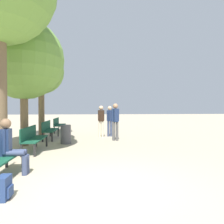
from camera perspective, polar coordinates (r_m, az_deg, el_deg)
The scene contains 12 objects.
ground_plane at distance 4.57m, azimuth -4.11°, elevation -18.96°, with size 80.00×80.00×0.00m, color tan.
bench_row_1 at distance 8.32m, azimuth -20.05°, elevation -6.13°, with size 0.50×1.89×0.87m.
bench_row_2 at distance 11.20m, azimuth -16.13°, elevation -4.16°, with size 0.50×1.89×0.87m.
bench_row_3 at distance 14.12m, azimuth -13.82°, elevation -3.00°, with size 0.50×1.89×0.87m.
tree_row_1 at distance 9.70m, azimuth -22.07°, elevation 12.52°, with size 3.22×3.22×5.10m.
tree_row_2 at distance 12.55m, azimuth -18.03°, elevation 9.93°, with size 2.45×2.45×4.73m.
person_seated at distance 5.66m, azimuth -24.82°, elevation -7.82°, with size 0.62×0.35×1.32m.
backpack at distance 4.37m, azimuth -26.39°, elevation -17.36°, with size 0.22×0.33×0.40m.
pedestrian_near at distance 10.16m, azimuth 0.89°, elevation -1.94°, with size 0.35×0.30×1.74m.
pedestrian_mid at distance 11.28m, azimuth -2.85°, elevation -1.89°, with size 0.33×0.22×1.64m.
pedestrian_far at distance 11.61m, azimuth -0.60°, elevation -1.84°, with size 0.33×0.29×1.62m.
trash_bin at distance 9.62m, azimuth -11.99°, elevation -5.72°, with size 0.44×0.44×0.80m.
Camera 1 is at (-0.07, -4.28, 1.59)m, focal length 35.00 mm.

